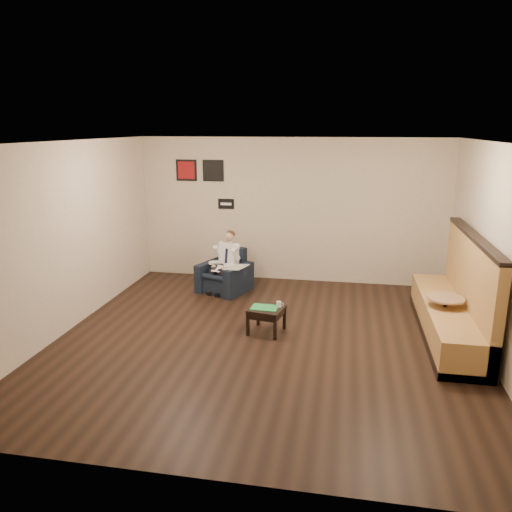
% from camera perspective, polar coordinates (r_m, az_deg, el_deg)
% --- Properties ---
extents(ground, '(6.00, 6.00, 0.00)m').
position_cam_1_polar(ground, '(7.33, 1.13, -9.56)').
color(ground, black).
rests_on(ground, ground).
extents(wall_back, '(6.00, 0.02, 2.80)m').
position_cam_1_polar(wall_back, '(9.79, 4.04, 5.19)').
color(wall_back, beige).
rests_on(wall_back, ground).
extents(wall_front, '(6.00, 0.02, 2.80)m').
position_cam_1_polar(wall_front, '(4.08, -5.71, -8.61)').
color(wall_front, beige).
rests_on(wall_front, ground).
extents(wall_left, '(0.02, 6.00, 2.80)m').
position_cam_1_polar(wall_left, '(7.92, -20.79, 1.99)').
color(wall_left, beige).
rests_on(wall_left, ground).
extents(wall_right, '(0.02, 6.00, 2.80)m').
position_cam_1_polar(wall_right, '(7.06, 25.99, -0.00)').
color(wall_right, beige).
rests_on(wall_right, ground).
extents(ceiling, '(6.00, 6.00, 0.02)m').
position_cam_1_polar(ceiling, '(6.68, 1.25, 12.89)').
color(ceiling, white).
rests_on(ceiling, wall_back).
extents(seating_sign, '(0.32, 0.02, 0.20)m').
position_cam_1_polar(seating_sign, '(9.98, -3.44, 5.97)').
color(seating_sign, black).
rests_on(seating_sign, wall_back).
extents(art_print_left, '(0.42, 0.03, 0.42)m').
position_cam_1_polar(art_print_left, '(10.13, -7.96, 9.69)').
color(art_print_left, maroon).
rests_on(art_print_left, wall_back).
extents(art_print_right, '(0.42, 0.03, 0.42)m').
position_cam_1_polar(art_print_right, '(9.97, -4.91, 9.69)').
color(art_print_right, black).
rests_on(art_print_right, wall_back).
extents(armchair, '(1.04, 1.04, 0.78)m').
position_cam_1_polar(armchair, '(9.30, -3.64, -1.70)').
color(armchair, black).
rests_on(armchair, ground).
extents(seated_man, '(0.75, 0.90, 1.07)m').
position_cam_1_polar(seated_man, '(9.18, -4.02, -0.98)').
color(seated_man, white).
rests_on(seated_man, armchair).
extents(lap_papers, '(0.24, 0.30, 0.01)m').
position_cam_1_polar(lap_papers, '(9.12, -4.32, -1.44)').
color(lap_papers, white).
rests_on(lap_papers, seated_man).
extents(newspaper, '(0.45, 0.51, 0.01)m').
position_cam_1_polar(newspaper, '(9.01, -2.26, -1.27)').
color(newspaper, silver).
rests_on(newspaper, armchair).
extents(side_table, '(0.56, 0.56, 0.39)m').
position_cam_1_polar(side_table, '(7.51, 1.21, -7.32)').
color(side_table, black).
rests_on(side_table, ground).
extents(green_folder, '(0.41, 0.30, 0.01)m').
position_cam_1_polar(green_folder, '(7.43, 0.98, -5.90)').
color(green_folder, green).
rests_on(green_folder, side_table).
extents(coffee_mug, '(0.08, 0.08, 0.08)m').
position_cam_1_polar(coffee_mug, '(7.46, 2.63, -5.51)').
color(coffee_mug, white).
rests_on(coffee_mug, side_table).
extents(smartphone, '(0.14, 0.10, 0.01)m').
position_cam_1_polar(smartphone, '(7.54, 1.90, -5.59)').
color(smartphone, black).
rests_on(smartphone, side_table).
extents(banquette, '(0.70, 2.92, 1.49)m').
position_cam_1_polar(banquette, '(7.74, 21.31, -3.35)').
color(banquette, '#B28244').
rests_on(banquette, ground).
extents(cafe_table, '(0.54, 0.54, 0.64)m').
position_cam_1_polar(cafe_table, '(7.71, 20.66, -6.70)').
color(cafe_table, '#A17A57').
rests_on(cafe_table, ground).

